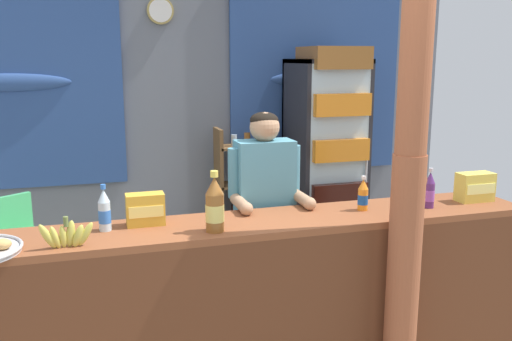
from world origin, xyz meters
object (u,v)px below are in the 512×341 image
(timber_post, at_px, (409,165))
(banana_bunch, at_px, (67,235))
(soda_bottle_orange_soda, at_px, (363,196))
(snack_box_instant_noodle, at_px, (475,187))
(drink_fridge, at_px, (327,144))
(snack_box_choco_powder, at_px, (145,209))
(soda_bottle_iced_tea, at_px, (215,206))
(plastic_lawn_chair, at_px, (16,246))
(soda_bottle_water, at_px, (104,211))
(soda_bottle_grape_soda, at_px, (430,191))
(stall_counter, at_px, (263,291))
(shopkeeper, at_px, (265,203))
(bottle_shelf_rack, at_px, (241,188))

(timber_post, bearing_deg, banana_bunch, 174.00)
(soda_bottle_orange_soda, distance_m, snack_box_instant_noodle, 0.79)
(drink_fridge, height_order, snack_box_choco_powder, drink_fridge)
(soda_bottle_iced_tea, distance_m, snack_box_instant_noodle, 1.75)
(plastic_lawn_chair, relative_size, soda_bottle_water, 3.38)
(snack_box_instant_noodle, bearing_deg, drink_fridge, 96.15)
(soda_bottle_water, bearing_deg, soda_bottle_grape_soda, -3.11)
(stall_counter, xyz_separation_m, soda_bottle_grape_soda, (1.10, 0.06, 0.49))
(soda_bottle_orange_soda, relative_size, snack_box_instant_noodle, 0.92)
(soda_bottle_water, xyz_separation_m, banana_bunch, (-0.19, -0.22, -0.05))
(banana_bunch, bearing_deg, snack_box_choco_powder, 32.62)
(shopkeeper, height_order, banana_bunch, shopkeeper)
(timber_post, bearing_deg, soda_bottle_orange_soda, 100.94)
(plastic_lawn_chair, xyz_separation_m, soda_bottle_grape_soda, (2.57, -1.48, 0.60))
(stall_counter, relative_size, snack_box_instant_noodle, 14.48)
(bottle_shelf_rack, height_order, banana_bunch, bottle_shelf_rack)
(bottle_shelf_rack, xyz_separation_m, banana_bunch, (-1.51, -2.32, 0.40))
(soda_bottle_grape_soda, relative_size, snack_box_instant_noodle, 1.07)
(shopkeeper, bearing_deg, snack_box_instant_noodle, -16.19)
(bottle_shelf_rack, height_order, shopkeeper, shopkeeper)
(drink_fridge, bearing_deg, shopkeeper, -126.46)
(drink_fridge, bearing_deg, plastic_lawn_chair, -170.93)
(stall_counter, bearing_deg, soda_bottle_orange_soda, 10.93)
(soda_bottle_grape_soda, bearing_deg, banana_bunch, -176.88)
(timber_post, bearing_deg, snack_box_choco_powder, 161.95)
(shopkeeper, distance_m, soda_bottle_orange_soda, 0.63)
(timber_post, height_order, plastic_lawn_chair, timber_post)
(stall_counter, xyz_separation_m, snack_box_instant_noodle, (1.47, 0.12, 0.48))
(banana_bunch, bearing_deg, soda_bottle_orange_soda, 6.14)
(soda_bottle_orange_soda, bearing_deg, shopkeeper, 144.44)
(plastic_lawn_chair, xyz_separation_m, snack_box_choco_powder, (0.86, -1.34, 0.58))
(drink_fridge, xyz_separation_m, snack_box_choco_powder, (-1.89, -1.78, -0.01))
(plastic_lawn_chair, relative_size, soda_bottle_orange_soda, 4.04)
(soda_bottle_grape_soda, bearing_deg, stall_counter, -176.70)
(soda_bottle_iced_tea, xyz_separation_m, snack_box_choco_powder, (-0.34, 0.22, -0.05))
(plastic_lawn_chair, bearing_deg, shopkeeper, -32.66)
(snack_box_instant_noodle, distance_m, snack_box_choco_powder, 2.09)
(plastic_lawn_chair, distance_m, snack_box_choco_powder, 1.69)
(bottle_shelf_rack, bearing_deg, stall_counter, -102.18)
(timber_post, xyz_separation_m, soda_bottle_orange_soda, (-0.07, 0.37, -0.25))
(bottle_shelf_rack, distance_m, shopkeeper, 1.83)
(drink_fridge, xyz_separation_m, snack_box_instant_noodle, (0.20, -1.87, -0.01))
(stall_counter, xyz_separation_m, shopkeeper, (0.17, 0.49, 0.38))
(snack_box_instant_noodle, bearing_deg, soda_bottle_orange_soda, 178.95)
(timber_post, relative_size, soda_bottle_water, 10.91)
(snack_box_instant_noodle, height_order, snack_box_choco_powder, snack_box_instant_noodle)
(soda_bottle_grape_soda, height_order, banana_bunch, soda_bottle_grape_soda)
(soda_bottle_water, bearing_deg, soda_bottle_iced_tea, -18.22)
(soda_bottle_grape_soda, distance_m, snack_box_instant_noodle, 0.38)
(soda_bottle_iced_tea, relative_size, soda_bottle_water, 1.30)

